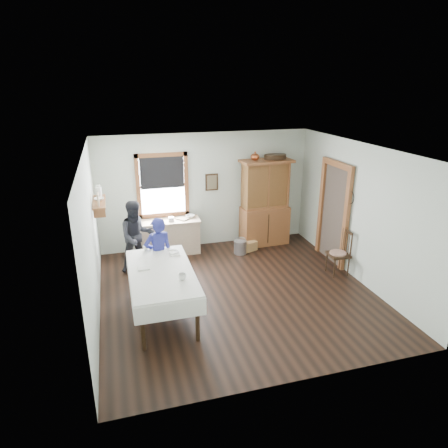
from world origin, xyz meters
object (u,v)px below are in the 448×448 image
at_px(pail, 240,247).
at_px(wicker_basket, 248,246).
at_px(china_hutch, 265,203).
at_px(figure_dark, 137,239).
at_px(work_counter, 170,237).
at_px(dining_table, 162,293).
at_px(woman_blue, 159,257).
at_px(spindle_chair, 338,253).

bearing_deg(pail, wicker_basket, 27.44).
relative_size(china_hutch, pail, 6.62).
height_order(china_hutch, figure_dark, china_hutch).
bearing_deg(china_hutch, work_counter, 176.33).
bearing_deg(figure_dark, work_counter, 31.58).
distance_m(china_hutch, dining_table, 3.83).
xyz_separation_m(dining_table, wicker_basket, (2.29, 2.19, -0.30)).
distance_m(pail, wicker_basket, 0.26).
xyz_separation_m(work_counter, pail, (1.56, -0.47, -0.24)).
bearing_deg(woman_blue, wicker_basket, -159.58).
bearing_deg(dining_table, china_hutch, 41.73).
bearing_deg(dining_table, work_counter, 78.88).
height_order(spindle_chair, pail, spindle_chair).
xyz_separation_m(china_hutch, figure_dark, (-3.09, -0.65, -0.33)).
bearing_deg(woman_blue, work_counter, -114.53).
height_order(china_hutch, spindle_chair, china_hutch).
xyz_separation_m(work_counter, spindle_chair, (3.18, -2.00, 0.07)).
bearing_deg(china_hutch, pail, -152.67).
relative_size(dining_table, woman_blue, 1.53).
bearing_deg(pail, work_counter, 163.14).
xyz_separation_m(spindle_chair, pail, (-1.62, 1.52, -0.31)).
height_order(spindle_chair, wicker_basket, spindle_chair).
relative_size(spindle_chair, pail, 3.01).
distance_m(work_counter, wicker_basket, 1.85).
distance_m(work_counter, china_hutch, 2.41).
xyz_separation_m(pail, figure_dark, (-2.33, -0.21, 0.54)).
relative_size(pail, wicker_basket, 0.83).
distance_m(spindle_chair, pail, 2.24).
height_order(pail, woman_blue, woman_blue).
bearing_deg(work_counter, wicker_basket, -9.27).
distance_m(pail, woman_blue, 2.37).
relative_size(work_counter, woman_blue, 1.04).
bearing_deg(spindle_chair, dining_table, -168.41).
distance_m(work_counter, dining_table, 2.60).
bearing_deg(figure_dark, wicker_basket, -2.82).
distance_m(woman_blue, figure_dark, 1.02).
xyz_separation_m(wicker_basket, figure_dark, (-2.56, -0.33, 0.59)).
relative_size(china_hutch, dining_table, 1.01).
bearing_deg(figure_dark, china_hutch, 1.77).
bearing_deg(wicker_basket, figure_dark, -172.64).
relative_size(dining_table, wicker_basket, 5.43).
relative_size(china_hutch, woman_blue, 1.54).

